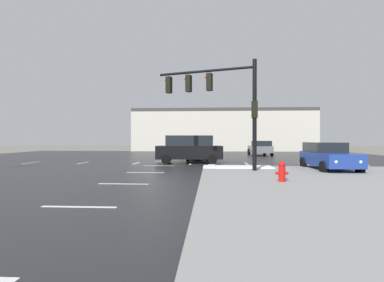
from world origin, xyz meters
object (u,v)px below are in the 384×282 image
object	(u,v)px
suv_silver	(200,147)
suv_black	(189,149)
fire_hydrant	(282,171)
traffic_signal_mast	(221,95)
sedan_white	(190,148)
sedan_blue	(328,156)
sedan_grey	(260,148)

from	to	relation	value
suv_silver	suv_black	world-z (taller)	same
suv_silver	fire_hydrant	bearing A→B (deg)	13.18
traffic_signal_mast	suv_silver	size ratio (longest dim) A/B	1.20
traffic_signal_mast	sedan_white	xyz separation A→B (m)	(-2.65, 14.78, -3.33)
traffic_signal_mast	sedan_white	bearing A→B (deg)	-62.10
sedan_white	sedan_blue	bearing A→B (deg)	-151.76
traffic_signal_mast	fire_hydrant	bearing A→B (deg)	133.25
traffic_signal_mast	fire_hydrant	size ratio (longest dim) A/B	7.35
sedan_grey	suv_silver	distance (m)	9.30
suv_silver	suv_black	size ratio (longest dim) A/B	0.99
traffic_signal_mast	suv_black	distance (m)	6.69
fire_hydrant	suv_silver	distance (m)	14.82
sedan_white	sedan_blue	world-z (taller)	same
traffic_signal_mast	suv_black	world-z (taller)	traffic_signal_mast
suv_silver	traffic_signal_mast	bearing A→B (deg)	7.44
sedan_grey	suv_silver	world-z (taller)	suv_silver
fire_hydrant	sedan_blue	xyz separation A→B (m)	(3.75, 5.30, 0.32)
traffic_signal_mast	sedan_grey	size ratio (longest dim) A/B	1.26
sedan_blue	traffic_signal_mast	bearing A→B (deg)	-84.65
fire_hydrant	sedan_blue	distance (m)	6.50
sedan_white	suv_silver	size ratio (longest dim) A/B	0.95
fire_hydrant	sedan_white	xyz separation A→B (m)	(-4.86, 19.42, 0.32)
sedan_white	sedan_blue	distance (m)	16.53
sedan_blue	suv_black	bearing A→B (deg)	-122.12
suv_silver	sedan_blue	xyz separation A→B (m)	(7.46, -9.03, -0.24)
fire_hydrant	suv_silver	bearing A→B (deg)	104.51
sedan_grey	sedan_white	bearing A→B (deg)	99.00
sedan_grey	suv_black	bearing A→B (deg)	143.68
sedan_blue	sedan_white	bearing A→B (deg)	-149.63
traffic_signal_mast	sedan_grey	xyz separation A→B (m)	(4.85, 16.49, -3.33)
suv_black	sedan_white	bearing A→B (deg)	89.00
suv_black	sedan_blue	bearing A→B (deg)	-35.39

